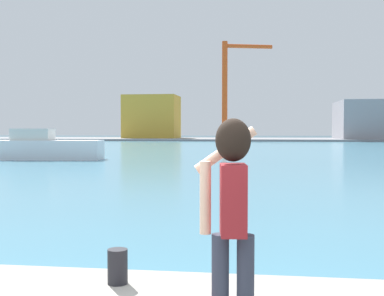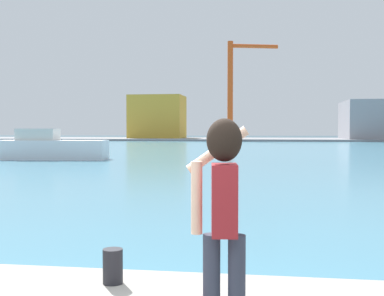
{
  "view_description": "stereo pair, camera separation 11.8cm",
  "coord_description": "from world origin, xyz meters",
  "px_view_note": "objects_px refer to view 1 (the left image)",
  "views": [
    {
      "loc": [
        0.95,
        -3.55,
        2.14
      ],
      "look_at": [
        -0.31,
        5.77,
        1.78
      ],
      "focal_mm": 45.82,
      "sensor_mm": 36.0,
      "label": 1
    },
    {
      "loc": [
        1.07,
        -3.54,
        2.14
      ],
      "look_at": [
        -0.31,
        5.77,
        1.78
      ],
      "focal_mm": 45.82,
      "sensor_mm": 36.0,
      "label": 2
    }
  ],
  "objects_px": {
    "warehouse_left": "(152,117)",
    "warehouse_right": "(384,120)",
    "person_photographer": "(232,204)",
    "boat_moored": "(45,148)",
    "harbor_bollard": "(118,266)",
    "port_crane": "(229,82)"
  },
  "relations": [
    {
      "from": "warehouse_left",
      "to": "warehouse_right",
      "type": "height_order",
      "value": "warehouse_left"
    },
    {
      "from": "person_photographer",
      "to": "boat_moored",
      "type": "distance_m",
      "value": 32.17
    },
    {
      "from": "person_photographer",
      "to": "harbor_bollard",
      "type": "distance_m",
      "value": 1.94
    },
    {
      "from": "harbor_bollard",
      "to": "warehouse_left",
      "type": "bearing_deg",
      "value": 102.14
    },
    {
      "from": "boat_moored",
      "to": "port_crane",
      "type": "xyz_separation_m",
      "value": [
        9.62,
        56.43,
        9.9
      ]
    },
    {
      "from": "boat_moored",
      "to": "warehouse_right",
      "type": "xyz_separation_m",
      "value": [
        38.07,
        62.42,
        3.03
      ]
    },
    {
      "from": "harbor_bollard",
      "to": "warehouse_left",
      "type": "relative_size",
      "value": 0.04
    },
    {
      "from": "harbor_bollard",
      "to": "port_crane",
      "type": "height_order",
      "value": "port_crane"
    },
    {
      "from": "harbor_bollard",
      "to": "warehouse_left",
      "type": "xyz_separation_m",
      "value": [
        -19.81,
        92.14,
        3.98
      ]
    },
    {
      "from": "person_photographer",
      "to": "port_crane",
      "type": "relative_size",
      "value": 0.1
    },
    {
      "from": "warehouse_right",
      "to": "port_crane",
      "type": "xyz_separation_m",
      "value": [
        -28.45,
        -5.98,
        6.87
      ]
    },
    {
      "from": "harbor_bollard",
      "to": "boat_moored",
      "type": "distance_m",
      "value": 30.55
    },
    {
      "from": "person_photographer",
      "to": "port_crane",
      "type": "distance_m",
      "value": 85.73
    },
    {
      "from": "person_photographer",
      "to": "warehouse_right",
      "type": "relative_size",
      "value": 0.1
    },
    {
      "from": "boat_moored",
      "to": "warehouse_right",
      "type": "bearing_deg",
      "value": 53.57
    },
    {
      "from": "harbor_bollard",
      "to": "warehouse_right",
      "type": "distance_m",
      "value": 93.31
    },
    {
      "from": "boat_moored",
      "to": "warehouse_left",
      "type": "height_order",
      "value": "warehouse_left"
    },
    {
      "from": "person_photographer",
      "to": "boat_moored",
      "type": "bearing_deg",
      "value": 20.43
    },
    {
      "from": "harbor_bollard",
      "to": "port_crane",
      "type": "relative_size",
      "value": 0.02
    },
    {
      "from": "person_photographer",
      "to": "port_crane",
      "type": "xyz_separation_m",
      "value": [
        -4.97,
        85.1,
        9.19
      ]
    },
    {
      "from": "port_crane",
      "to": "boat_moored",
      "type": "bearing_deg",
      "value": -99.68
    },
    {
      "from": "boat_moored",
      "to": "person_photographer",
      "type": "bearing_deg",
      "value": -68.08
    }
  ]
}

